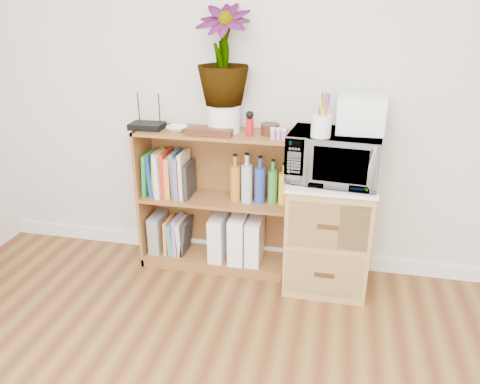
% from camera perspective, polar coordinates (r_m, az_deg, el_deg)
% --- Properties ---
extents(skirting_board, '(4.00, 0.02, 0.10)m').
position_cam_1_polar(skirting_board, '(3.36, 3.55, -7.37)').
color(skirting_board, white).
rests_on(skirting_board, ground).
extents(bookshelf, '(1.00, 0.30, 0.95)m').
position_cam_1_polar(bookshelf, '(3.11, -3.06, -1.14)').
color(bookshelf, brown).
rests_on(bookshelf, ground).
extents(wicker_unit, '(0.50, 0.45, 0.70)m').
position_cam_1_polar(wicker_unit, '(3.00, 10.63, -5.09)').
color(wicker_unit, '#9E7542').
rests_on(wicker_unit, ground).
extents(microwave, '(0.55, 0.40, 0.29)m').
position_cam_1_polar(microwave, '(2.79, 11.37, 4.23)').
color(microwave, silver).
rests_on(microwave, wicker_unit).
extents(pen_cup, '(0.11, 0.11, 0.12)m').
position_cam_1_polar(pen_cup, '(2.64, 9.85, 7.91)').
color(pen_cup, white).
rests_on(pen_cup, microwave).
extents(small_appliance, '(0.26, 0.22, 0.21)m').
position_cam_1_polar(small_appliance, '(2.78, 14.49, 9.18)').
color(small_appliance, white).
rests_on(small_appliance, microwave).
extents(router, '(0.21, 0.14, 0.04)m').
position_cam_1_polar(router, '(3.07, -11.27, 7.91)').
color(router, black).
rests_on(router, bookshelf).
extents(white_bowl, '(0.13, 0.13, 0.03)m').
position_cam_1_polar(white_bowl, '(2.99, -7.68, 7.68)').
color(white_bowl, white).
rests_on(white_bowl, bookshelf).
extents(plant_pot, '(0.20, 0.20, 0.17)m').
position_cam_1_polar(plant_pot, '(2.93, -2.00, 9.01)').
color(plant_pot, white).
rests_on(plant_pot, bookshelf).
extents(potted_plant, '(0.32, 0.32, 0.58)m').
position_cam_1_polar(potted_plant, '(2.87, -2.10, 16.28)').
color(potted_plant, '#2F742E').
rests_on(potted_plant, plant_pot).
extents(trinket_box, '(0.28, 0.07, 0.05)m').
position_cam_1_polar(trinket_box, '(2.85, -3.80, 7.27)').
color(trinket_box, '#391E0F').
rests_on(trinket_box, bookshelf).
extents(kokeshi_doll, '(0.05, 0.05, 0.11)m').
position_cam_1_polar(kokeshi_doll, '(2.85, 1.19, 7.92)').
color(kokeshi_doll, '#A21414').
rests_on(kokeshi_doll, bookshelf).
extents(wooden_bowl, '(0.11, 0.11, 0.07)m').
position_cam_1_polar(wooden_bowl, '(2.88, 3.68, 7.64)').
color(wooden_bowl, '#331A0E').
rests_on(wooden_bowl, bookshelf).
extents(paint_jars, '(0.11, 0.04, 0.06)m').
position_cam_1_polar(paint_jars, '(2.78, 4.70, 6.96)').
color(paint_jars, '#D47583').
rests_on(paint_jars, bookshelf).
extents(file_box, '(0.08, 0.21, 0.26)m').
position_cam_1_polar(file_box, '(3.35, -9.93, -4.80)').
color(file_box, gray).
rests_on(file_box, bookshelf).
extents(magazine_holder_left, '(0.10, 0.24, 0.30)m').
position_cam_1_polar(magazine_holder_left, '(3.20, -2.63, -5.40)').
color(magazine_holder_left, white).
rests_on(magazine_holder_left, bookshelf).
extents(magazine_holder_mid, '(0.10, 0.26, 0.32)m').
position_cam_1_polar(magazine_holder_mid, '(3.17, -0.15, -5.50)').
color(magazine_holder_mid, white).
rests_on(magazine_holder_mid, bookshelf).
extents(magazine_holder_right, '(0.10, 0.24, 0.30)m').
position_cam_1_polar(magazine_holder_right, '(3.16, 1.80, -5.84)').
color(magazine_holder_right, white).
rests_on(magazine_holder_right, bookshelf).
extents(cookbooks, '(0.31, 0.20, 0.31)m').
position_cam_1_polar(cookbooks, '(3.14, -8.62, 2.17)').
color(cookbooks, '#1E7431').
rests_on(cookbooks, bookshelf).
extents(liquor_bottles, '(0.38, 0.07, 0.32)m').
position_cam_1_polar(liquor_bottles, '(2.98, 2.25, 1.43)').
color(liquor_bottles, '#B76F22').
rests_on(liquor_bottles, bookshelf).
extents(lower_books, '(0.17, 0.19, 0.26)m').
position_cam_1_polar(lower_books, '(3.31, -7.59, -5.24)').
color(lower_books, orange).
rests_on(lower_books, bookshelf).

